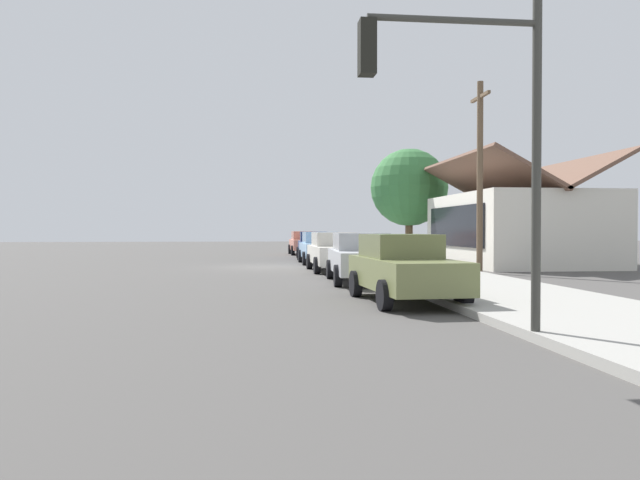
% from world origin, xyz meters
% --- Properties ---
extents(ground_plane, '(120.00, 120.00, 0.00)m').
position_xyz_m(ground_plane, '(0.00, 0.00, 0.00)').
color(ground_plane, '#4C4947').
extents(sidewalk_curb, '(60.00, 4.20, 0.16)m').
position_xyz_m(sidewalk_curb, '(0.00, 5.60, 0.08)').
color(sidewalk_curb, '#A3A099').
rests_on(sidewalk_curb, ground).
extents(car_coral, '(4.35, 2.10, 1.59)m').
position_xyz_m(car_coral, '(-13.78, 2.89, 0.81)').
color(car_coral, '#EA8C75').
rests_on(car_coral, ground).
extents(car_navy, '(4.86, 2.17, 1.59)m').
position_xyz_m(car_navy, '(-7.84, 2.91, 0.82)').
color(car_navy, navy).
rests_on(car_navy, ground).
extents(car_skyblue, '(4.33, 2.04, 1.59)m').
position_xyz_m(car_skyblue, '(-2.61, 2.72, 0.81)').
color(car_skyblue, '#8CB7E0').
rests_on(car_skyblue, ground).
extents(car_ivory, '(4.72, 2.04, 1.59)m').
position_xyz_m(car_ivory, '(2.93, 2.68, 0.82)').
color(car_ivory, silver).
rests_on(car_ivory, ground).
extents(car_silver, '(4.83, 2.25, 1.59)m').
position_xyz_m(car_silver, '(8.21, 2.86, 0.82)').
color(car_silver, silver).
rests_on(car_silver, ground).
extents(car_olive, '(4.51, 2.13, 1.59)m').
position_xyz_m(car_olive, '(13.62, 2.87, 0.81)').
color(car_olive, olive).
rests_on(car_olive, ground).
extents(storefront_building, '(9.77, 6.45, 5.16)m').
position_xyz_m(storefront_building, '(-0.27, 11.98, 1.84)').
color(storefront_building, silver).
rests_on(storefront_building, ground).
extents(shade_tree, '(4.54, 4.54, 6.47)m').
position_xyz_m(shade_tree, '(-7.23, 8.51, 4.18)').
color(shade_tree, brown).
rests_on(shade_tree, ground).
extents(traffic_light_main, '(0.37, 2.79, 5.20)m').
position_xyz_m(traffic_light_main, '(18.76, 2.54, 3.49)').
color(traffic_light_main, '#383833').
rests_on(traffic_light_main, ground).
extents(utility_pole_wooden, '(1.80, 0.24, 7.50)m').
position_xyz_m(utility_pole_wooden, '(4.67, 8.20, 3.93)').
color(utility_pole_wooden, brown).
rests_on(utility_pole_wooden, ground).
extents(fire_hydrant_red, '(0.22, 0.22, 0.71)m').
position_xyz_m(fire_hydrant_red, '(3.99, 4.20, 0.50)').
color(fire_hydrant_red, red).
rests_on(fire_hydrant_red, sidewalk_curb).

